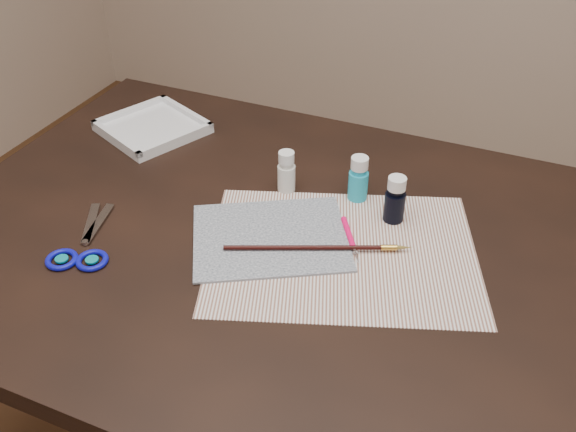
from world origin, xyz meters
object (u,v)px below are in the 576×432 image
at_px(scissors, 84,235).
at_px(palette_tray, 152,127).
at_px(paint_bottle_white, 286,171).
at_px(paint_bottle_cyan, 358,179).
at_px(canvas, 270,237).
at_px(paper, 342,252).
at_px(paint_bottle_navy, 395,199).

relative_size(scissors, palette_tray, 1.08).
xyz_separation_m(paint_bottle_white, palette_tray, (-0.37, 0.10, -0.03)).
bearing_deg(paint_bottle_cyan, canvas, -119.56).
relative_size(paper, palette_tray, 2.33).
relative_size(paper, canvas, 1.70).
relative_size(paper, scissors, 2.16).
height_order(paper, canvas, canvas).
relative_size(paint_bottle_white, paint_bottle_cyan, 0.93).
distance_m(canvas, palette_tray, 0.47).
xyz_separation_m(paper, canvas, (-0.13, -0.02, 0.00)).
relative_size(paint_bottle_cyan, scissors, 0.43).
xyz_separation_m(canvas, palette_tray, (-0.40, 0.25, 0.01)).
bearing_deg(palette_tray, scissors, -75.04).
bearing_deg(palette_tray, paper, -23.70).
bearing_deg(scissors, palette_tray, -12.87).
bearing_deg(paper, scissors, -161.68).
xyz_separation_m(paper, paint_bottle_white, (-0.16, 0.14, 0.04)).
bearing_deg(paint_bottle_cyan, palette_tray, 172.05).
bearing_deg(paint_bottle_white, paint_bottle_navy, -3.54).
distance_m(paper, paint_bottle_cyan, 0.17).
distance_m(paint_bottle_white, paint_bottle_cyan, 0.14).
bearing_deg(palette_tray, paint_bottle_cyan, -7.95).
height_order(paint_bottle_white, scissors, paint_bottle_white).
bearing_deg(paint_bottle_white, palette_tray, 165.33).
distance_m(canvas, scissors, 0.33).
bearing_deg(paint_bottle_white, paint_bottle_cyan, 10.82).
xyz_separation_m(paint_bottle_navy, scissors, (-0.49, -0.27, -0.04)).
height_order(paint_bottle_cyan, palette_tray, paint_bottle_cyan).
xyz_separation_m(canvas, paint_bottle_cyan, (0.10, 0.18, 0.04)).
height_order(canvas, paint_bottle_cyan, paint_bottle_cyan).
bearing_deg(paint_bottle_cyan, scissors, -142.86).
height_order(paint_bottle_white, paint_bottle_cyan, paint_bottle_cyan).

